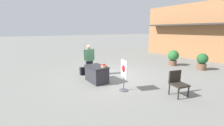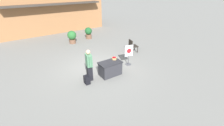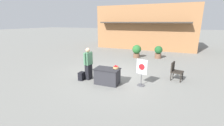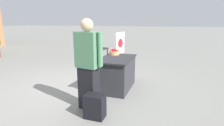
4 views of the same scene
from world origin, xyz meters
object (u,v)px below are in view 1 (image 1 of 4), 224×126
at_px(patio_chair, 177,82).
at_px(display_table, 97,74).
at_px(potted_plant_near_right, 202,61).
at_px(person_visitor, 89,60).
at_px(potted_plant_far_right, 173,57).
at_px(backpack, 83,71).
at_px(poster_board, 124,75).
at_px(apple_basket, 104,66).

bearing_deg(patio_chair, display_table, -136.51).
bearing_deg(potted_plant_near_right, person_visitor, -115.33).
xyz_separation_m(patio_chair, potted_plant_near_right, (-1.26, 4.69, 0.03)).
distance_m(display_table, potted_plant_far_right, 6.05).
distance_m(backpack, patio_chair, 4.89).
xyz_separation_m(person_visitor, potted_plant_far_right, (1.24, 5.86, -0.25)).
bearing_deg(potted_plant_near_right, poster_board, -92.19).
distance_m(apple_basket, patio_chair, 3.16).
distance_m(potted_plant_far_right, potted_plant_near_right, 1.78).
xyz_separation_m(display_table, potted_plant_near_right, (1.83, 6.46, 0.17)).
height_order(patio_chair, potted_plant_far_right, potted_plant_far_right).
distance_m(backpack, potted_plant_near_right, 7.30).
xyz_separation_m(backpack, potted_plant_near_right, (3.26, 6.52, 0.35)).
xyz_separation_m(backpack, poster_board, (3.03, 0.43, 0.47)).
relative_size(person_visitor, poster_board, 1.31).
relative_size(patio_chair, potted_plant_near_right, 0.91).
height_order(person_visitor, potted_plant_near_right, person_visitor).
bearing_deg(backpack, display_table, 2.40).
xyz_separation_m(display_table, potted_plant_far_right, (0.10, 6.04, 0.22)).
bearing_deg(person_visitor, potted_plant_far_right, 87.30).
bearing_deg(backpack, poster_board, 8.09).
relative_size(apple_basket, patio_chair, 0.29).
relative_size(poster_board, potted_plant_near_right, 1.24).
xyz_separation_m(potted_plant_far_right, potted_plant_near_right, (1.73, 0.42, -0.04)).
bearing_deg(potted_plant_near_right, apple_basket, -102.96).
distance_m(person_visitor, poster_board, 2.75).
relative_size(apple_basket, potted_plant_far_right, 0.25).
relative_size(backpack, potted_plant_far_right, 0.39).
xyz_separation_m(display_table, apple_basket, (0.38, 0.18, 0.45)).
height_order(potted_plant_far_right, potted_plant_near_right, potted_plant_far_right).
height_order(display_table, potted_plant_near_right, potted_plant_near_right).
height_order(apple_basket, patio_chair, patio_chair).
bearing_deg(patio_chair, backpack, -144.28).
bearing_deg(person_visitor, potted_plant_near_right, 73.93).
distance_m(apple_basket, potted_plant_far_right, 5.88).
distance_m(backpack, poster_board, 3.10).
height_order(poster_board, potted_plant_far_right, poster_board).
xyz_separation_m(poster_board, potted_plant_near_right, (0.23, 6.09, -0.12)).
bearing_deg(potted_plant_far_right, apple_basket, -87.24).
distance_m(poster_board, potted_plant_far_right, 5.87).
height_order(backpack, potted_plant_far_right, potted_plant_far_right).
xyz_separation_m(person_visitor, backpack, (-0.29, -0.25, -0.64)).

